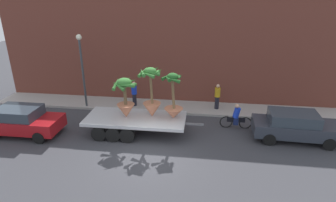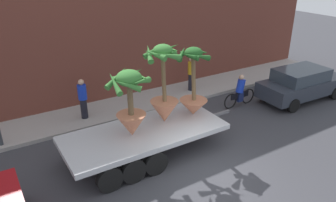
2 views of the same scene
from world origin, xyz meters
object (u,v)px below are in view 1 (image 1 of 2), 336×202
flatbed_trailer (131,120)px  pedestrian_near_gate (217,96)px  potted_palm_rear (173,101)px  cyclist (236,117)px  potted_palm_front (151,97)px  parked_car (295,126)px  pedestrian_far_left (134,93)px  potted_palm_middle (125,99)px  trailing_car (22,121)px  street_lamp (82,62)px

flatbed_trailer → pedestrian_near_gate: size_ratio=3.82×
potted_palm_rear → cyclist: 3.96m
flatbed_trailer → potted_palm_front: potted_palm_front is taller
parked_car → pedestrian_far_left: bearing=161.5°
pedestrian_near_gate → potted_palm_rear: bearing=-124.4°
potted_palm_middle → parked_car: 9.18m
parked_car → trailing_car: (-14.76, -1.36, -0.00)m
pedestrian_near_gate → street_lamp: (-8.81, -0.73, 2.19)m
parked_car → street_lamp: street_lamp is taller
parked_car → potted_palm_middle: bearing=-177.1°
potted_palm_rear → potted_palm_middle: 2.60m
potted_palm_front → parked_car: size_ratio=0.62×
potted_palm_rear → pedestrian_near_gate: potted_palm_rear is taller
potted_palm_rear → trailing_car: bearing=-172.3°
potted_palm_front → pedestrian_near_gate: (3.70, 3.59, -1.09)m
trailing_car → street_lamp: street_lamp is taller
potted_palm_middle → pedestrian_far_left: size_ratio=1.32×
potted_palm_rear → cyclist: size_ratio=1.39×
potted_palm_middle → street_lamp: bearing=139.9°
cyclist → trailing_car: bearing=-168.7°
potted_palm_front → potted_palm_rear: bearing=-2.7°
potted_palm_middle → street_lamp: size_ratio=0.47×
potted_palm_middle → trailing_car: (-5.68, -0.90, -1.23)m
potted_palm_front → street_lamp: size_ratio=0.58×
potted_palm_front → pedestrian_near_gate: 5.27m
trailing_car → street_lamp: (1.95, 4.04, 2.40)m
trailing_car → pedestrian_far_left: bearing=41.2°
potted_palm_front → trailing_car: size_ratio=0.68×
flatbed_trailer → pedestrian_near_gate: (4.83, 3.80, 0.28)m
potted_palm_middle → parked_car: size_ratio=0.50×
pedestrian_far_left → street_lamp: street_lamp is taller
potted_palm_front → pedestrian_near_gate: bearing=44.1°
potted_palm_middle → pedestrian_far_left: potted_palm_middle is taller
parked_car → pedestrian_far_left: (-9.56, 3.19, 0.22)m
potted_palm_rear → pedestrian_far_left: size_ratio=1.50×
potted_palm_front → trailing_car: potted_palm_front is taller
potted_palm_front → street_lamp: bearing=150.8°
potted_palm_front → cyclist: bearing=13.9°
potted_palm_rear → cyclist: potted_palm_rear is taller
cyclist → parked_car: parked_car is taller
potted_palm_middle → potted_palm_front: bearing=11.6°
cyclist → pedestrian_far_left: 6.96m
potted_palm_front → trailing_car: bearing=-170.5°
potted_palm_middle → parked_car: (9.08, 0.46, -1.23)m
parked_car → potted_palm_front: bearing=-178.7°
flatbed_trailer → potted_palm_middle: potted_palm_middle is taller
flatbed_trailer → cyclist: (5.86, 1.38, -0.09)m
parked_car → street_lamp: 13.30m
flatbed_trailer → cyclist: size_ratio=3.55×
potted_palm_rear → potted_palm_front: size_ratio=0.91×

